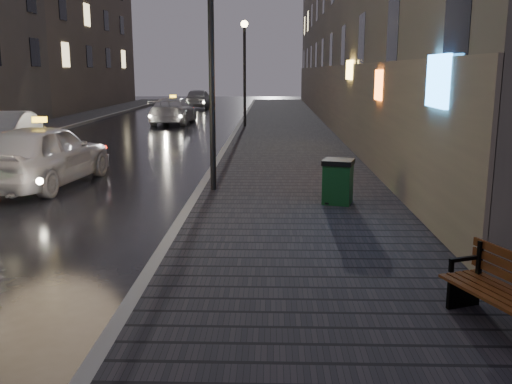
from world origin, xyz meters
The scene contains 15 objects.
ground centered at (0.00, 0.00, 0.00)m, with size 120.00×120.00×0.00m, color black.
sidewalk centered at (3.90, 21.00, 0.07)m, with size 4.60×58.00×0.15m, color black.
curb centered at (1.50, 21.00, 0.07)m, with size 0.20×58.00×0.15m, color slate.
sidewalk_far centered at (-8.70, 21.00, 0.07)m, with size 2.40×58.00×0.15m, color black.
curb_far centered at (-7.40, 21.00, 0.07)m, with size 0.20×58.00×0.15m, color slate.
building_near centered at (7.10, 25.00, 6.50)m, with size 1.80×50.00×13.00m, color #605B54.
building_far_c centered at (-13.50, 39.00, 5.50)m, with size 6.00×22.00×11.00m, color #6B6051.
lamp_near centered at (1.85, 6.00, 3.49)m, with size 0.36×0.36×5.28m.
lamp_far centered at (1.85, 22.00, 3.49)m, with size 0.36×0.36×5.28m.
bench centered at (5.91, -1.53, 0.57)m, with size 1.10×1.72×0.83m.
trash_bin centered at (4.69, 4.61, 0.64)m, with size 0.78×0.78×0.96m.
taxi_near centered at (-2.72, 7.02, 0.84)m, with size 1.97×4.91×1.67m, color white.
car_left_mid centered at (-6.43, 12.65, 0.76)m, with size 1.62×4.63×1.53m, color #939299.
taxi_mid centered at (-2.37, 25.04, 0.74)m, with size 2.08×5.10×1.48m, color silver.
car_far centered at (-2.62, 38.40, 0.78)m, with size 1.85×4.60×1.57m, color #919299.
Camera 1 is at (3.27, -7.51, 2.98)m, focal length 40.00 mm.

